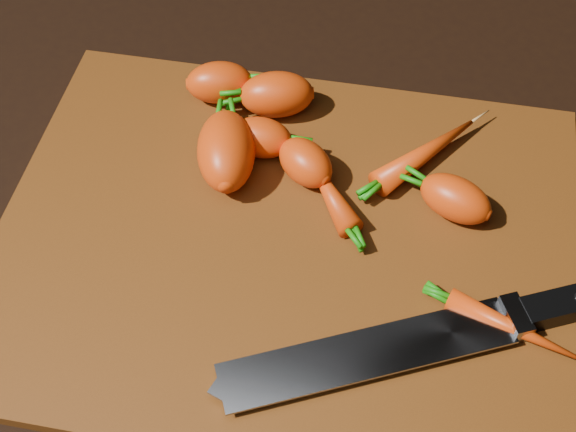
# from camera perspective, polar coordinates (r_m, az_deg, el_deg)

# --- Properties ---
(ground) EXTENTS (2.00, 2.00, 0.01)m
(ground) POSITION_cam_1_polar(r_m,az_deg,el_deg) (0.70, -0.15, -2.37)
(ground) COLOR black
(cutting_board) EXTENTS (0.50, 0.40, 0.01)m
(cutting_board) POSITION_cam_1_polar(r_m,az_deg,el_deg) (0.70, -0.15, -1.85)
(cutting_board) COLOR brown
(cutting_board) RESTS_ON ground
(carrot_0) EXTENTS (0.07, 0.06, 0.04)m
(carrot_0) POSITION_cam_1_polar(r_m,az_deg,el_deg) (0.79, -4.90, 9.45)
(carrot_0) COLOR #EE430B
(carrot_0) RESTS_ON cutting_board
(carrot_1) EXTENTS (0.07, 0.07, 0.04)m
(carrot_1) POSITION_cam_1_polar(r_m,az_deg,el_deg) (0.72, 1.26, 3.82)
(carrot_1) COLOR #EE430B
(carrot_1) RESTS_ON cutting_board
(carrot_2) EXTENTS (0.07, 0.10, 0.05)m
(carrot_2) POSITION_cam_1_polar(r_m,az_deg,el_deg) (0.72, -4.43, 4.64)
(carrot_2) COLOR #EE430B
(carrot_2) RESTS_ON cutting_board
(carrot_3) EXTENTS (0.08, 0.06, 0.04)m
(carrot_3) POSITION_cam_1_polar(r_m,az_deg,el_deg) (0.77, -0.81, 8.64)
(carrot_3) COLOR #EE430B
(carrot_3) RESTS_ON cutting_board
(carrot_4) EXTENTS (0.06, 0.04, 0.04)m
(carrot_4) POSITION_cam_1_polar(r_m,az_deg,el_deg) (0.74, -1.95, 5.60)
(carrot_4) COLOR #EE430B
(carrot_4) RESTS_ON cutting_board
(carrot_5) EXTENTS (0.08, 0.06, 0.04)m
(carrot_5) POSITION_cam_1_polar(r_m,az_deg,el_deg) (0.71, 11.82, 1.21)
(carrot_5) COLOR #EE430B
(carrot_5) RESTS_ON cutting_board
(carrot_6) EXTENTS (0.10, 0.11, 0.03)m
(carrot_6) POSITION_cam_1_polar(r_m,az_deg,el_deg) (0.75, 9.81, 4.48)
(carrot_6) COLOR #EE430B
(carrot_6) RESTS_ON cutting_board
(carrot_7) EXTENTS (0.11, 0.05, 0.02)m
(carrot_7) POSITION_cam_1_polar(r_m,az_deg,el_deg) (0.66, 15.73, -7.69)
(carrot_7) COLOR #EE430B
(carrot_7) RESTS_ON cutting_board
(carrot_8) EXTENTS (0.07, 0.09, 0.02)m
(carrot_8) POSITION_cam_1_polar(r_m,az_deg,el_deg) (0.71, 2.92, 1.77)
(carrot_8) COLOR #EE430B
(carrot_8) RESTS_ON cutting_board
(knife) EXTENTS (0.35, 0.19, 0.02)m
(knife) POSITION_cam_1_polar(r_m,az_deg,el_deg) (0.63, 7.69, -9.20)
(knife) COLOR gray
(knife) RESTS_ON cutting_board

